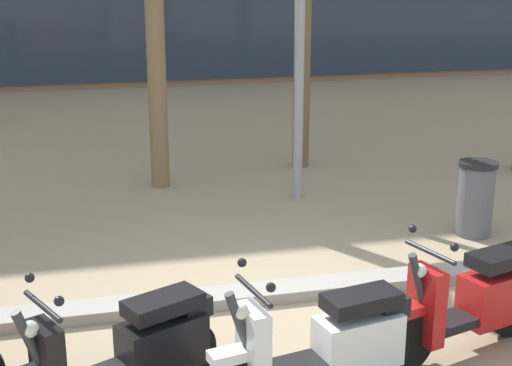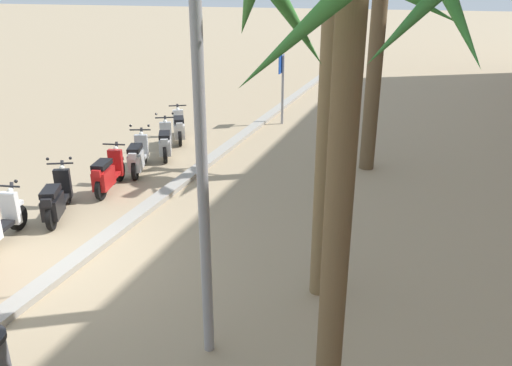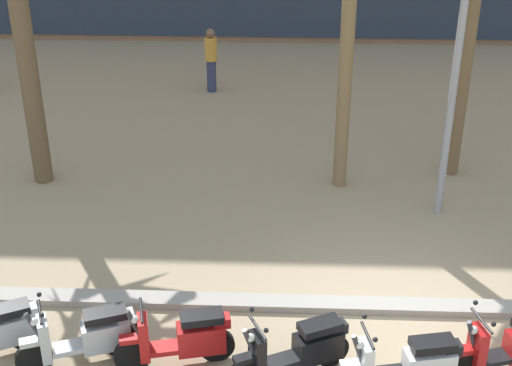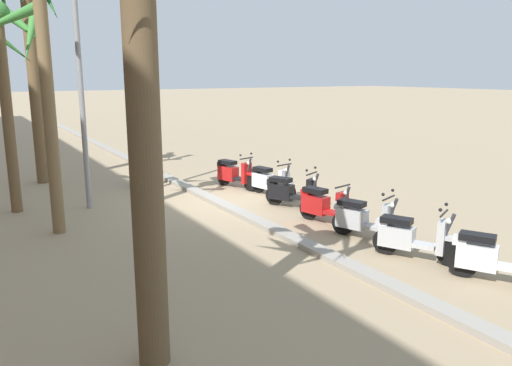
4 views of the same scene
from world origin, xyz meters
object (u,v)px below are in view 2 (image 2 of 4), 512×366
Objects in this scene: crossing_sign at (282,82)px; scooter_silver_last_in_row at (165,142)px; scooter_silver_mid_front at (138,157)px; scooter_black_second_in_line at (56,199)px; scooter_white_gap_after_mid at (179,127)px; scooter_red_far_back at (108,174)px; palm_tree_mid_walkway at (349,50)px.

scooter_silver_last_in_row is at bearing -23.97° from crossing_sign.
scooter_silver_mid_front is 3.02m from scooter_black_second_in_line.
scooter_white_gap_after_mid is at bearing -166.91° from scooter_silver_last_in_row.
scooter_red_far_back is at bearing 174.73° from scooter_black_second_in_line.
scooter_black_second_in_line is (5.99, 0.19, -0.01)m from scooter_white_gap_after_mid.
crossing_sign reaches higher than scooter_black_second_in_line.
scooter_silver_last_in_row is (1.55, 0.36, -0.01)m from scooter_white_gap_after_mid.
scooter_white_gap_after_mid is at bearing -37.91° from crossing_sign.
scooter_black_second_in_line is at bearing -13.91° from crossing_sign.
scooter_black_second_in_line is at bearing -117.41° from palm_tree_mid_walkway.
scooter_black_second_in_line is at bearing -2.57° from scooter_silver_mid_front.
crossing_sign is at bearing -161.26° from palm_tree_mid_walkway.
scooter_silver_last_in_row and scooter_silver_mid_front have the same top height.
scooter_silver_mid_front is at bearing -1.52° from scooter_silver_last_in_row.
crossing_sign is 0.45× the size of palm_tree_mid_walkway.
scooter_silver_mid_front is at bearing 6.20° from scooter_white_gap_after_mid.
palm_tree_mid_walkway is (3.37, 6.51, 3.70)m from scooter_black_second_in_line.
scooter_white_gap_after_mid is 12.08m from palm_tree_mid_walkway.
scooter_white_gap_after_mid is at bearing -175.55° from scooter_red_far_back.
crossing_sign is at bearing 142.09° from scooter_white_gap_after_mid.
scooter_black_second_in_line is (3.01, -0.14, -0.01)m from scooter_silver_mid_front.
scooter_black_second_in_line reaches higher than scooter_white_gap_after_mid.
scooter_white_gap_after_mid is 4.37m from scooter_red_far_back.
scooter_silver_last_in_row is 0.98× the size of scooter_silver_mid_front.
scooter_silver_last_in_row is 0.96× the size of scooter_red_far_back.
scooter_red_far_back is 0.71× the size of crossing_sign.
scooter_silver_mid_front is 6.57m from crossing_sign.
palm_tree_mid_walkway is (7.81, 6.33, 3.70)m from scooter_silver_last_in_row.
scooter_black_second_in_line is (1.63, -0.15, -0.01)m from scooter_red_far_back.
palm_tree_mid_walkway is at bearing 51.76° from scooter_red_far_back.
scooter_black_second_in_line reaches higher than scooter_red_far_back.
scooter_silver_mid_front is (1.42, -0.04, 0.01)m from scooter_silver_last_in_row.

